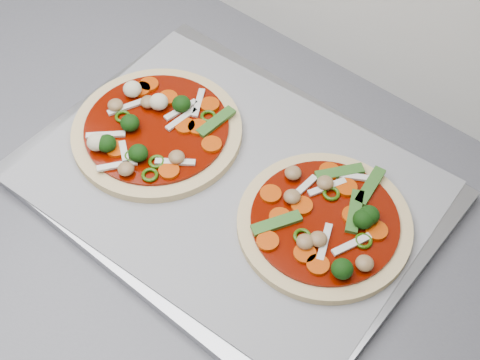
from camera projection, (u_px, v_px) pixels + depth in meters
The scene contains 6 objects.
base_cabinet at pixel (177, 324), 1.21m from camera, with size 3.60×0.60×0.86m, color #B2B2B0.
countertop at pixel (150, 174), 0.85m from camera, with size 3.60×0.60×0.04m, color #5B5B62.
baking_tray at pixel (231, 185), 0.81m from camera, with size 0.48×0.35×0.02m, color #94959A.
parchment at pixel (231, 181), 0.80m from camera, with size 0.46×0.33×0.00m, color gray.
pizza_left at pixel (155, 130), 0.83m from camera, with size 0.24×0.24×0.04m.
pizza_right at pixel (326, 222), 0.75m from camera, with size 0.24×0.24×0.03m.
Camera 1 is at (0.42, 0.98, 1.56)m, focal length 50.00 mm.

